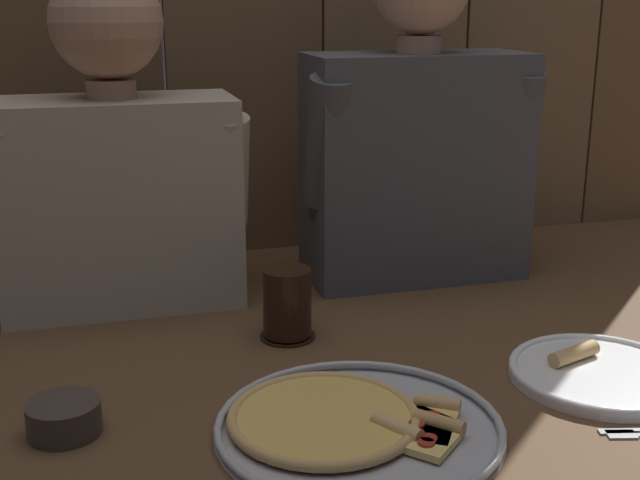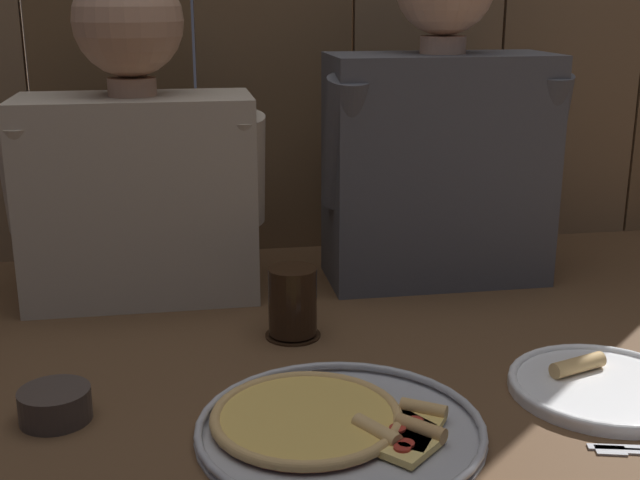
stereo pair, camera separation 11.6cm
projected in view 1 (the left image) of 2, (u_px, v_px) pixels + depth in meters
The scene contains 7 objects.
ground_plane at pixel (344, 387), 1.12m from camera, with size 3.20×3.20×0.00m, color brown.
pizza_tray at pixel (350, 423), 1.00m from camera, with size 0.35×0.35×0.03m.
dinner_plate at pixel (600, 373), 1.14m from camera, with size 0.25×0.25×0.03m.
drinking_glass at pixel (287, 304), 1.27m from camera, with size 0.09×0.09×0.11m.
dipping_bowl at pixel (64, 416), 0.99m from camera, with size 0.09×0.09×0.04m.
diner_left at pixel (116, 154), 1.36m from camera, with size 0.43×0.20×0.57m.
diner_right at pixel (417, 126), 1.49m from camera, with size 0.43×0.20×0.62m.
Camera 1 is at (-0.31, -0.97, 0.51)m, focal length 46.39 mm.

